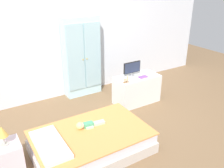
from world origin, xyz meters
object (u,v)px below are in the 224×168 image
nightstand (8,159)px  book_purple (143,77)px  bed (91,142)px  rocking_horse_toy (126,79)px  tv_stand (137,89)px  tv_monitor (132,68)px  wardrobe (82,57)px  table_lamp (2,132)px  doll (85,125)px

nightstand → book_purple: (2.37, 0.57, 0.31)m
bed → nightstand: bearing=171.8°
nightstand → rocking_horse_toy: bearing=15.1°
tv_stand → tv_monitor: (-0.07, 0.07, 0.40)m
nightstand → tv_stand: bearing=16.0°
rocking_horse_toy → tv_monitor: bearing=37.6°
wardrobe → rocking_horse_toy: wardrobe is taller
nightstand → table_lamp: table_lamp is taller
nightstand → table_lamp: 0.37m
bed → rocking_horse_toy: rocking_horse_toy is taller
rocking_horse_toy → doll: bearing=-151.9°
book_purple → bed: bearing=-152.8°
nightstand → wardrobe: size_ratio=0.28×
wardrobe → tv_stand: wardrobe is taller
nightstand → book_purple: size_ratio=2.65×
book_purple → tv_monitor: bearing=129.3°
table_lamp → wardrobe: bearing=42.3°
tv_monitor → wardrobe: bearing=127.9°
wardrobe → book_purple: 1.20m
wardrobe → nightstand: bearing=-137.7°
bed → table_lamp: 1.08m
table_lamp → book_purple: size_ratio=1.55×
bed → tv_stand: tv_stand is taller
doll → rocking_horse_toy: bearing=28.1°
nightstand → tv_stand: 2.40m
bed → wardrobe: 1.86m
bed → wardrobe: (0.66, 1.63, 0.60)m
rocking_horse_toy → tv_stand: bearing=21.2°
nightstand → rocking_horse_toy: 2.09m
bed → tv_monitor: tv_monitor is taller
tv_monitor → doll: bearing=-149.9°
bed → table_lamp: size_ratio=6.14×
doll → table_lamp: table_lamp is taller
nightstand → book_purple: book_purple is taller
bed → table_lamp: table_lamp is taller
doll → bed: bearing=-83.7°
book_purple → rocking_horse_toy: bearing=-175.1°
nightstand → tv_monitor: 2.40m
tv_monitor → table_lamp: bearing=-162.0°
tv_monitor → nightstand: bearing=-162.0°
book_purple → table_lamp: bearing=-166.4°
bed → book_purple: size_ratio=9.49×
table_lamp → tv_monitor: tv_monitor is taller
tv_monitor → bed: bearing=-145.3°
wardrobe → tv_stand: size_ratio=1.84×
bed → doll: bearing=96.3°
bed → table_lamp: (-0.98, 0.14, 0.42)m
doll → nightstand: 0.98m
wardrobe → tv_stand: (0.67, -0.83, -0.49)m
doll → tv_monitor: size_ratio=1.17×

